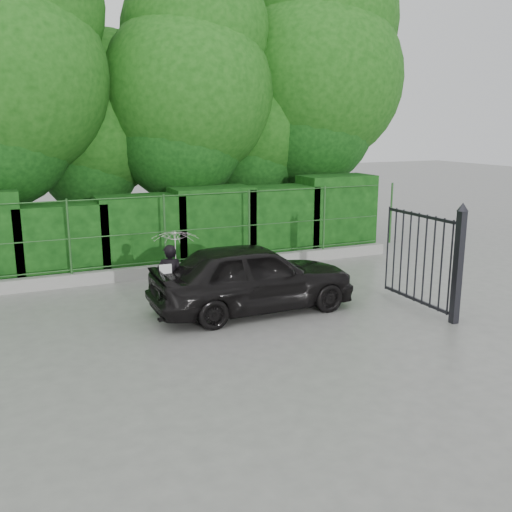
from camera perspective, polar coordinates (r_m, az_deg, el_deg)
name	(u,v)px	position (r m, az deg, el deg)	size (l,w,h in m)	color
ground	(210,337)	(10.51, -4.64, -8.07)	(80.00, 80.00, 0.00)	gray
kerb	(151,272)	(14.60, -10.48, -1.58)	(14.00, 0.25, 0.30)	#9E9E99
fence	(158,230)	(14.43, -9.80, 2.55)	(14.13, 0.06, 1.80)	#235120
hedge	(141,230)	(15.36, -11.46, 2.57)	(14.20, 1.20, 2.29)	black
trees	(157,95)	(17.58, -9.91, 15.58)	(17.10, 6.15, 8.08)	black
gate	(441,259)	(11.84, 18.00, -0.24)	(0.22, 2.33, 2.36)	#222228
woman	(174,259)	(11.55, -8.16, -0.30)	(0.94, 0.96, 1.72)	black
car	(253,277)	(11.72, -0.32, -2.07)	(1.71, 4.24, 1.45)	black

